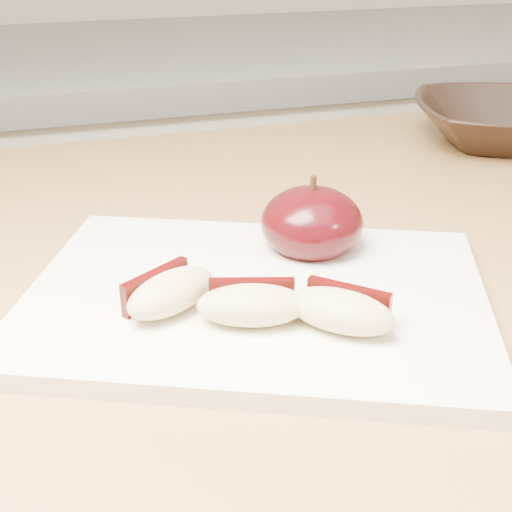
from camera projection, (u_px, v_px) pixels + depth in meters
name	position (u px, v px, depth m)	size (l,w,h in m)	color
back_cabinet	(163.00, 297.00, 1.36)	(2.40, 0.62, 0.94)	silver
cutting_board	(256.00, 298.00, 0.47)	(0.30, 0.22, 0.01)	white
apple_half	(312.00, 223.00, 0.52)	(0.10, 0.10, 0.06)	black
apple_wedge_a	(169.00, 292.00, 0.44)	(0.07, 0.06, 0.02)	#D1BB84
apple_wedge_b	(252.00, 304.00, 0.43)	(0.07, 0.05, 0.02)	#D1BB84
apple_wedge_c	(341.00, 310.00, 0.42)	(0.07, 0.07, 0.02)	#D1BB84
bowl	(504.00, 122.00, 0.79)	(0.20, 0.20, 0.05)	black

